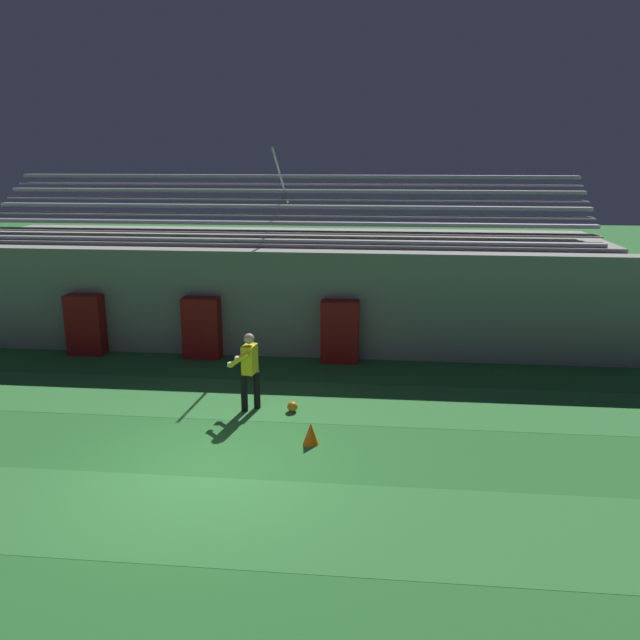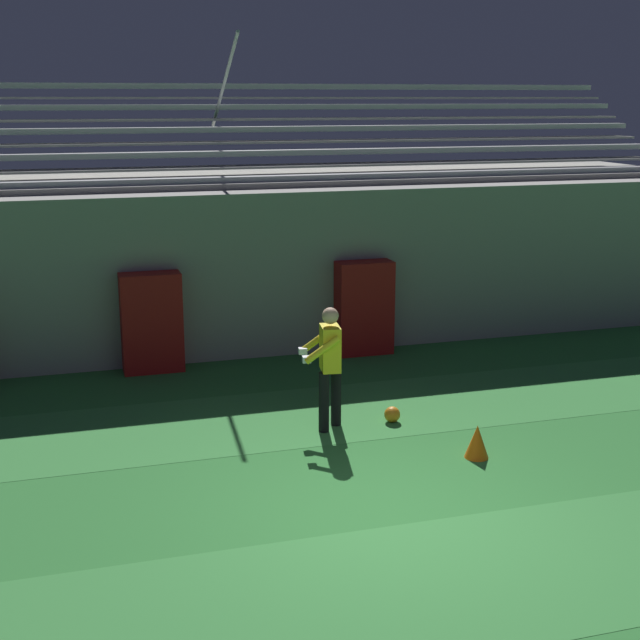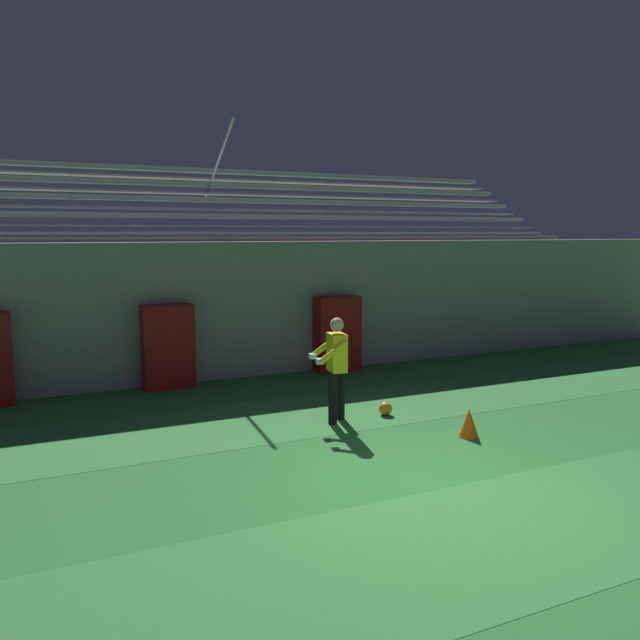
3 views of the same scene
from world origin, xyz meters
The scene contains 10 objects.
ground_plane centered at (0.00, 0.00, 0.00)m, with size 80.00×80.00×0.00m, color #2D7533.
turf_stripe_mid centered at (0.00, -1.40, 0.00)m, with size 28.00×2.30×0.01m, color #38843D.
turf_stripe_far centered at (0.00, 3.21, 0.00)m, with size 28.00×2.30×0.01m, color #38843D.
back_wall centered at (0.00, 6.50, 1.40)m, with size 24.00×0.60×2.80m, color #999691.
padding_pillar_gate_left centered at (-1.81, 5.95, 0.81)m, with size 0.97×0.44×1.62m, color maroon.
padding_pillar_gate_right centered at (1.81, 5.95, 0.81)m, with size 0.97×0.44×1.62m, color maroon.
bleacher_stand centered at (0.00, 8.84, 1.50)m, with size 18.00×4.05×5.43m.
goalkeeper centered at (0.15, 2.65, 0.95)m, with size 0.62×0.63×1.67m.
soccer_ball centered at (1.05, 2.62, 0.11)m, with size 0.22×0.22×0.22m, color orange.
traffic_cone centered at (1.60, 1.16, 0.21)m, with size 0.30×0.30×0.42m, color orange.
Camera 3 is at (-4.11, -5.96, 2.98)m, focal length 35.00 mm.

